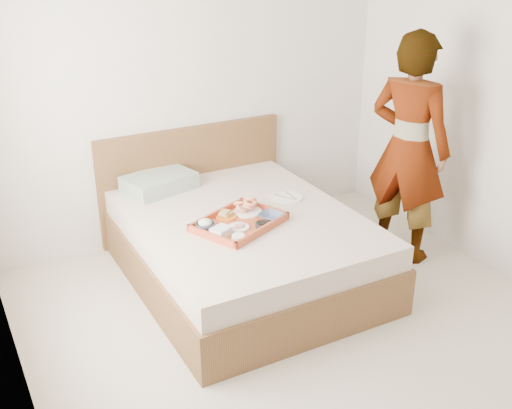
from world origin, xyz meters
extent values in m
cube|color=beige|center=(0.00, 0.00, 0.00)|extent=(3.50, 4.00, 0.01)
cube|color=silver|center=(0.00, 2.00, 1.30)|extent=(3.50, 0.01, 2.60)
cube|color=silver|center=(-1.75, 0.00, 1.30)|extent=(0.01, 4.00, 2.60)
cube|color=brown|center=(-0.06, 1.00, 0.27)|extent=(1.65, 2.00, 0.53)
cube|color=brown|center=(-0.06, 1.97, 0.47)|extent=(1.65, 0.06, 0.95)
cube|color=#95A092|center=(-0.42, 1.77, 0.59)|extent=(0.61, 0.49, 0.13)
cube|color=#C44829|center=(-0.16, 0.87, 0.56)|extent=(0.74, 0.66, 0.06)
cylinder|color=white|center=(-0.02, 1.01, 0.55)|extent=(0.28, 0.28, 0.01)
imported|color=#132447|center=(0.08, 0.82, 0.57)|extent=(0.23, 0.23, 0.04)
cylinder|color=black|center=(-0.05, 0.74, 0.56)|extent=(0.12, 0.12, 0.03)
cylinder|color=white|center=(-0.20, 0.80, 0.55)|extent=(0.20, 0.20, 0.01)
cylinder|color=orange|center=(-0.20, 1.01, 0.55)|extent=(0.20, 0.20, 0.01)
imported|color=#132447|center=(-0.40, 0.91, 0.57)|extent=(0.18, 0.18, 0.04)
cube|color=silver|center=(-0.35, 0.77, 0.57)|extent=(0.16, 0.15, 0.06)
cylinder|color=white|center=(-0.28, 0.65, 0.56)|extent=(0.12, 0.12, 0.03)
cylinder|color=white|center=(0.40, 1.13, 0.54)|extent=(0.28, 0.28, 0.01)
imported|color=beige|center=(1.26, 0.76, 0.91)|extent=(0.65, 0.78, 1.82)
camera|label=1|loc=(-1.95, -2.69, 2.46)|focal=43.54mm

